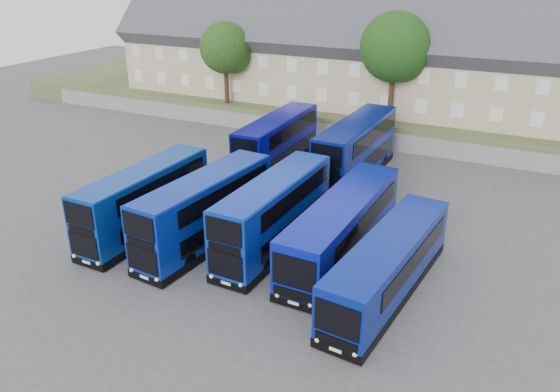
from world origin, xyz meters
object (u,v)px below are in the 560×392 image
at_px(dd_front_mid, 205,212).
at_px(coach_east_a, 342,228).
at_px(tree_west, 227,50).
at_px(tree_mid, 397,50).
at_px(dd_front_left, 145,202).

xyz_separation_m(dd_front_mid, coach_east_a, (7.32, 2.24, -0.36)).
relative_size(tree_west, tree_mid, 0.83).
xyz_separation_m(dd_front_mid, tree_mid, (4.34, 22.45, 6.10)).
relative_size(coach_east_a, tree_west, 1.57).
height_order(dd_front_left, tree_mid, tree_mid).
xyz_separation_m(dd_front_left, coach_east_a, (11.33, 2.54, -0.30)).
relative_size(dd_front_left, coach_east_a, 0.82).
distance_m(dd_front_mid, tree_west, 25.37).
xyz_separation_m(dd_front_left, tree_west, (-7.65, 22.25, 5.15)).
height_order(tree_west, tree_mid, tree_mid).
distance_m(dd_front_left, coach_east_a, 11.61).
relative_size(dd_front_left, tree_mid, 1.07).
bearing_deg(dd_front_left, tree_west, 110.32).
bearing_deg(dd_front_left, dd_front_mid, 5.60).
bearing_deg(tree_mid, tree_west, -178.21).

